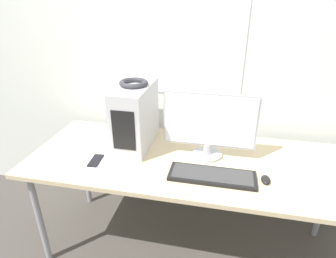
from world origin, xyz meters
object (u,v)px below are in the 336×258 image
monitor_main (210,124)px  cell_phone (96,161)px  keyboard (212,176)px  pc_tower (135,116)px  mouse (266,180)px  headphones (134,83)px

monitor_main → cell_phone: monitor_main is taller
keyboard → monitor_main: bearing=100.9°
pc_tower → mouse: pc_tower is taller
headphones → monitor_main: size_ratio=0.32×
monitor_main → keyboard: monitor_main is taller
cell_phone → headphones: bearing=51.4°
keyboard → cell_phone: size_ratio=3.33×
monitor_main → headphones: bearing=173.7°
mouse → headphones: bearing=162.0°
pc_tower → monitor_main: (0.48, -0.05, 0.01)m
mouse → cell_phone: 0.99m
monitor_main → mouse: monitor_main is taller
pc_tower → monitor_main: size_ratio=0.81×
mouse → monitor_main: bearing=147.6°
headphones → cell_phone: bearing=-123.6°
pc_tower → keyboard: 0.63m
headphones → mouse: headphones is taller
pc_tower → monitor_main: 0.48m
mouse → pc_tower: bearing=162.1°
pc_tower → mouse: bearing=-17.9°
monitor_main → pc_tower: bearing=173.8°
headphones → keyboard: 0.73m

